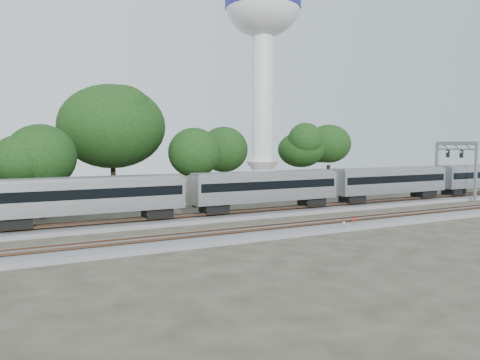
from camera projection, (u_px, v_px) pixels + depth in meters
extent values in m
plane|color=#383328|center=(257.00, 226.00, 46.05)|extent=(160.00, 160.00, 0.00)
cube|color=slate|center=(230.00, 216.00, 51.32)|extent=(160.00, 5.00, 0.40)
cube|color=brown|center=(233.00, 213.00, 50.66)|extent=(160.00, 0.08, 0.15)
cube|color=brown|center=(227.00, 211.00, 51.92)|extent=(160.00, 0.08, 0.15)
cube|color=slate|center=(280.00, 231.00, 42.52)|extent=(160.00, 5.00, 0.40)
cube|color=brown|center=(284.00, 227.00, 41.85)|extent=(160.00, 0.08, 0.15)
cube|color=brown|center=(275.00, 225.00, 43.11)|extent=(160.00, 0.08, 0.15)
cube|color=silver|center=(91.00, 196.00, 44.19)|extent=(17.89, 3.08, 3.08)
cube|color=black|center=(91.00, 192.00, 44.16)|extent=(17.28, 3.13, 0.93)
cube|color=gray|center=(90.00, 179.00, 44.06)|extent=(17.48, 2.47, 0.36)
cube|color=black|center=(16.00, 222.00, 41.31)|extent=(2.67, 2.26, 0.93)
cube|color=black|center=(157.00, 212.00, 47.37)|extent=(2.67, 2.26, 0.93)
cube|color=silver|center=(266.00, 187.00, 53.22)|extent=(17.89, 3.08, 3.08)
cube|color=black|center=(266.00, 184.00, 53.19)|extent=(17.28, 3.13, 0.93)
cube|color=gray|center=(266.00, 173.00, 53.09)|extent=(17.48, 2.47, 0.36)
cube|color=black|center=(214.00, 208.00, 50.34)|extent=(2.67, 2.26, 0.93)
cube|color=black|center=(312.00, 201.00, 56.40)|extent=(2.67, 2.26, 0.93)
cube|color=silver|center=(390.00, 181.00, 62.24)|extent=(17.89, 3.08, 3.08)
cube|color=black|center=(390.00, 178.00, 62.22)|extent=(17.28, 3.13, 0.93)
cube|color=gray|center=(390.00, 169.00, 62.12)|extent=(17.48, 2.47, 0.36)
cube|color=black|center=(352.00, 198.00, 59.37)|extent=(2.67, 2.26, 0.93)
cube|color=black|center=(423.00, 193.00, 65.43)|extent=(2.67, 2.26, 0.93)
cube|color=black|center=(454.00, 191.00, 68.40)|extent=(2.67, 2.26, 0.93)
cylinder|color=#512D19|center=(354.00, 224.00, 44.78)|extent=(0.06, 0.06, 0.93)
cylinder|color=red|center=(354.00, 219.00, 44.75)|extent=(0.32, 0.14, 0.33)
cylinder|color=#512D19|center=(344.00, 227.00, 43.18)|extent=(0.06, 0.06, 0.86)
cylinder|color=silver|center=(344.00, 223.00, 43.15)|extent=(0.30, 0.12, 0.30)
cube|color=#512D19|center=(342.00, 228.00, 44.39)|extent=(0.58, 0.47, 0.30)
cylinder|color=silver|center=(262.00, 109.00, 97.39)|extent=(4.40, 4.40, 30.81)
cone|color=silver|center=(262.00, 172.00, 98.41)|extent=(7.04, 7.04, 4.40)
ellipsoid|color=silver|center=(263.00, 5.00, 95.74)|extent=(15.40, 15.40, 13.09)
cylinder|color=navy|center=(263.00, 5.00, 95.74)|extent=(15.58, 15.58, 1.76)
cube|color=gray|center=(476.00, 172.00, 65.37)|extent=(0.33, 0.33, 8.43)
cube|color=gray|center=(436.00, 169.00, 71.14)|extent=(0.33, 0.33, 8.43)
cube|color=gray|center=(456.00, 143.00, 67.95)|extent=(0.37, 6.93, 0.56)
cube|color=gray|center=(456.00, 149.00, 68.02)|extent=(0.23, 6.93, 0.23)
cube|color=black|center=(461.00, 154.00, 66.95)|extent=(0.23, 0.47, 1.12)
cube|color=black|center=(448.00, 154.00, 68.93)|extent=(0.23, 0.47, 1.12)
cylinder|color=black|center=(42.00, 202.00, 50.82)|extent=(0.70, 0.70, 3.61)
ellipsoid|color=black|center=(41.00, 157.00, 50.44)|extent=(6.81, 6.81, 5.79)
cylinder|color=black|center=(113.00, 185.00, 61.09)|extent=(0.70, 0.70, 5.56)
ellipsoid|color=black|center=(112.00, 127.00, 60.51)|extent=(10.48, 10.48, 8.91)
cylinder|color=black|center=(195.00, 193.00, 59.67)|extent=(0.70, 0.70, 3.77)
ellipsoid|color=black|center=(194.00, 152.00, 59.27)|extent=(7.10, 7.10, 6.04)
cylinder|color=black|center=(224.00, 183.00, 72.63)|extent=(0.70, 0.70, 3.89)
ellipsoid|color=black|center=(224.00, 149.00, 72.22)|extent=(7.33, 7.33, 6.23)
cylinder|color=black|center=(300.00, 184.00, 72.25)|extent=(0.70, 0.70, 3.87)
ellipsoid|color=black|center=(301.00, 150.00, 71.84)|extent=(7.30, 7.30, 6.20)
cylinder|color=black|center=(328.00, 177.00, 82.39)|extent=(0.70, 0.70, 4.36)
ellipsoid|color=black|center=(329.00, 144.00, 81.93)|extent=(8.22, 8.22, 6.99)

